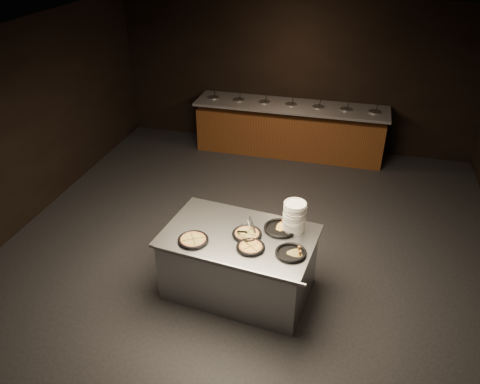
% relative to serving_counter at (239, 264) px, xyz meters
% --- Properties ---
extents(room, '(7.02, 8.02, 2.92)m').
position_rel_serving_counter_xyz_m(room, '(-0.06, 0.57, 1.04)').
color(room, black).
rests_on(room, ground).
extents(salad_bar, '(3.70, 0.83, 1.18)m').
position_rel_serving_counter_xyz_m(salad_bar, '(-0.06, 4.13, 0.03)').
color(salad_bar, '#603116').
rests_on(salad_bar, ground).
extents(serving_counter, '(1.92, 1.36, 0.86)m').
position_rel_serving_counter_xyz_m(serving_counter, '(0.00, 0.00, 0.00)').
color(serving_counter, silver).
rests_on(serving_counter, ground).
extents(plate_stack, '(0.27, 0.27, 0.37)m').
position_rel_serving_counter_xyz_m(plate_stack, '(0.61, 0.26, 0.63)').
color(plate_stack, white).
rests_on(plate_stack, serving_counter).
extents(pan_veggie_whole, '(0.36, 0.36, 0.04)m').
position_rel_serving_counter_xyz_m(pan_veggie_whole, '(-0.48, -0.26, 0.47)').
color(pan_veggie_whole, black).
rests_on(pan_veggie_whole, serving_counter).
extents(pan_cheese_whole, '(0.36, 0.36, 0.04)m').
position_rel_serving_counter_xyz_m(pan_cheese_whole, '(0.10, 0.01, 0.47)').
color(pan_cheese_whole, black).
rests_on(pan_cheese_whole, serving_counter).
extents(pan_cheese_slices_a, '(0.41, 0.41, 0.04)m').
position_rel_serving_counter_xyz_m(pan_cheese_slices_a, '(0.46, 0.23, 0.47)').
color(pan_cheese_slices_a, black).
rests_on(pan_cheese_slices_a, serving_counter).
extents(pan_cheese_slices_b, '(0.33, 0.33, 0.04)m').
position_rel_serving_counter_xyz_m(pan_cheese_slices_b, '(0.20, -0.23, 0.47)').
color(pan_cheese_slices_b, black).
rests_on(pan_cheese_slices_b, serving_counter).
extents(pan_veggie_slices, '(0.36, 0.36, 0.04)m').
position_rel_serving_counter_xyz_m(pan_veggie_slices, '(0.66, -0.21, 0.47)').
color(pan_veggie_slices, black).
rests_on(pan_veggie_slices, serving_counter).
extents(server_left, '(0.24, 0.26, 0.16)m').
position_rel_serving_counter_xyz_m(server_left, '(0.10, 0.14, 0.52)').
color(server_left, silver).
rests_on(server_left, serving_counter).
extents(server_right, '(0.30, 0.28, 0.18)m').
position_rel_serving_counter_xyz_m(server_right, '(0.10, -0.12, 0.53)').
color(server_right, silver).
rests_on(server_right, serving_counter).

